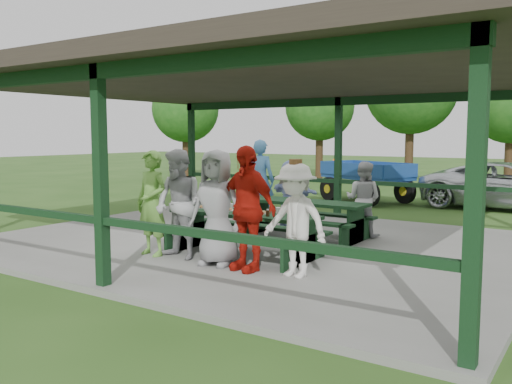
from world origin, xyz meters
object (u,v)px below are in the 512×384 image
Objects in this scene: contestant_grey_left at (179,204)px; contestant_white_fedora at (295,220)px; contestant_grey_mid at (217,208)px; spectator_lblue at (290,194)px; spectator_blue at (260,180)px; picnic_table_near at (244,228)px; picnic_table_far at (305,214)px; pickup_truck at (510,186)px; farm_trailer at (367,181)px; contestant_green at (152,203)px; contestant_red at (246,208)px; spectator_grey at (363,199)px.

contestant_white_fedora is at bearing 9.19° from contestant_grey_left.
contestant_grey_mid is 1.22× the size of spectator_lblue.
picnic_table_near is at bearing 109.42° from spectator_blue.
contestant_grey_mid is (-0.07, -2.80, 0.45)m from picnic_table_far.
spectator_blue reaches higher than contestant_grey_left.
picnic_table_near is 2.00m from picnic_table_far.
contestant_grey_left is (-0.87, -2.80, 0.44)m from picnic_table_far.
picnic_table_far is 1.49× the size of contestant_white_fedora.
farm_trailer reaches higher than pickup_truck.
farm_trailer is at bearing 100.09° from pickup_truck.
contestant_white_fedora is (2.75, 0.10, -0.07)m from contestant_green.
contestant_white_fedora is 0.44× the size of farm_trailer.
contestant_red reaches higher than farm_trailer.
spectator_blue reaches higher than spectator_lblue.
contestant_grey_left is 1.00× the size of contestant_grey_mid.
contestant_red is at bearing 81.27° from spectator_grey.
pickup_truck is (4.11, 10.48, -0.32)m from contestant_green.
farm_trailer reaches higher than picnic_table_near.
contestant_white_fedora is 5.30m from spectator_blue.
pickup_truck is at bearing 68.46° from contestant_grey_mid.
contestant_green is 0.56m from contestant_grey_left.
spectator_blue is at bearing -70.17° from farm_trailer.
contestant_grey_mid is at bearing 72.36° from spectator_grey.
contestant_white_fedora is at bearing 140.68° from spectator_lblue.
picnic_table_far is 3.07m from contestant_white_fedora.
contestant_green is 11.26m from pickup_truck.
spectator_blue reaches higher than contestant_white_fedora.
contestant_grey_left reaches higher than contestant_white_fedora.
contestant_red is at bearing -167.97° from contestant_white_fedora.
spectator_grey is at bearing -44.09° from farm_trailer.
picnic_table_far is at bearing 162.27° from pickup_truck.
picnic_table_far is 0.66× the size of farm_trailer.
picnic_table_far is at bearing 80.81° from contestant_grey_left.
farm_trailer reaches higher than picnic_table_far.
contestant_green is at bearing -166.29° from contestant_grey_left.
spectator_grey is 6.67m from farm_trailer.
picnic_table_near is 0.92m from contestant_grey_mid.
pickup_truck is at bearing 89.70° from contestant_white_fedora.
pickup_truck is at bearing -106.65° from spectator_grey.
farm_trailer is (-0.62, 9.80, -0.33)m from contestant_grey_left.
spectator_grey reaches higher than picnic_table_far.
contestant_grey_left is 0.47× the size of farm_trailer.
contestant_grey_mid is at bearing -91.46° from picnic_table_far.
contestant_green is 1.20× the size of spectator_lblue.
spectator_lblue reaches higher than picnic_table_near.
contestant_white_fedora is (1.32, -2.75, 0.36)m from picnic_table_far.
contestant_white_fedora is 3.57m from spectator_grey.
contestant_green is (-1.43, -2.85, 0.43)m from picnic_table_far.
picnic_table_near is 2.99m from spectator_grey.
picnic_table_far is 1.34× the size of contestant_red.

